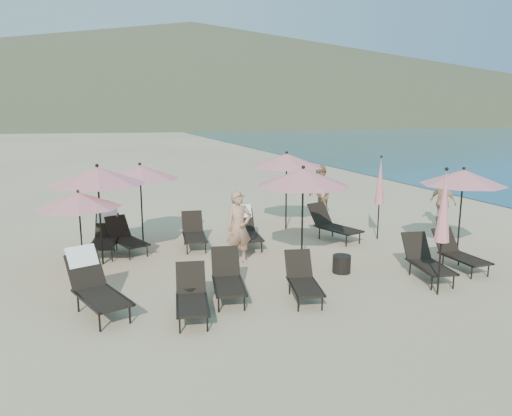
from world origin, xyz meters
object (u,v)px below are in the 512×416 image
object	(u,v)px
lounger_0	(94,284)
side_table_0	(190,296)
lounger_4	(426,260)
umbrella_open_5	(98,176)
umbrella_closed_1	(380,181)
lounger_1	(192,295)
umbrella_open_0	(79,200)
lounger_8	(194,232)
umbrella_closed_0	(444,207)
lounger_9	(246,228)
umbrella_open_2	(463,177)
umbrella_open_4	(287,160)
lounger_5	(459,252)
lounger_7	(126,237)
beachgoer_c	(443,202)
beachgoer_a	(239,228)
lounger_10	(333,224)
umbrella_open_3	(140,172)
lounger_3	(303,279)
side_table_1	(342,264)
lounger_2	(228,278)
beachgoer_b	(320,192)
umbrella_open_1	(303,177)
lounger_6	(105,234)

from	to	relation	value
lounger_0	side_table_0	world-z (taller)	lounger_0
lounger_4	lounger_0	bearing A→B (deg)	-173.99
umbrella_open_5	umbrella_closed_1	bearing A→B (deg)	-1.05
lounger_1	umbrella_open_0	distance (m)	3.77
lounger_8	umbrella_closed_0	distance (m)	6.75
lounger_9	umbrella_open_2	size ratio (longest dim) A/B	0.74
umbrella_open_2	umbrella_open_4	xyz separation A→B (m)	(-3.19, 4.12, 0.14)
lounger_5	umbrella_open_0	distance (m)	8.91
lounger_8	lounger_9	size ratio (longest dim) A/B	0.94
lounger_9	lounger_5	bearing A→B (deg)	-35.03
lounger_7	beachgoer_c	xyz separation A→B (m)	(9.98, -0.30, 0.40)
umbrella_closed_1	beachgoer_a	distance (m)	4.73
lounger_1	lounger_10	world-z (taller)	lounger_10
umbrella_open_3	umbrella_closed_1	distance (m)	6.83
lounger_4	umbrella_open_2	size ratio (longest dim) A/B	0.72
lounger_3	lounger_5	size ratio (longest dim) A/B	1.02
lounger_1	lounger_8	world-z (taller)	lounger_8
lounger_10	beachgoer_c	bearing A→B (deg)	-13.43
umbrella_open_0	umbrella_open_4	xyz separation A→B (m)	(6.14, 2.82, 0.41)
umbrella_open_2	beachgoer_c	bearing A→B (deg)	57.79
lounger_0	side_table_1	world-z (taller)	lounger_0
lounger_9	beachgoer_a	size ratio (longest dim) A/B	0.95
lounger_3	lounger_2	bearing A→B (deg)	172.66
beachgoer_b	umbrella_open_3	bearing A→B (deg)	-76.13
side_table_1	beachgoer_b	xyz separation A→B (m)	(2.10, 5.46, 0.73)
beachgoer_b	lounger_1	bearing A→B (deg)	-39.86
umbrella_open_2	umbrella_open_3	size ratio (longest dim) A/B	1.00
umbrella_closed_0	lounger_9	bearing A→B (deg)	117.56
umbrella_open_5	beachgoer_c	world-z (taller)	umbrella_open_5
side_table_0	beachgoer_a	distance (m)	2.97
umbrella_open_1	umbrella_open_3	world-z (taller)	umbrella_open_1
lounger_5	lounger_4	bearing A→B (deg)	-166.03
lounger_4	side_table_0	world-z (taller)	lounger_4
side_table_1	lounger_4	bearing A→B (deg)	-30.86
umbrella_closed_1	side_table_0	distance (m)	7.23
umbrella_open_2	lounger_2	bearing A→B (deg)	-171.59
lounger_8	umbrella_closed_0	bearing A→B (deg)	-45.45
umbrella_closed_0	beachgoer_c	size ratio (longest dim) A/B	1.62
umbrella_open_5	lounger_6	bearing A→B (deg)	82.99
lounger_0	beachgoer_a	size ratio (longest dim) A/B	1.06
lounger_3	umbrella_closed_1	distance (m)	5.54
lounger_4	side_table_0	xyz separation A→B (m)	(-5.39, 0.11, -0.22)
lounger_4	umbrella_closed_0	size ratio (longest dim) A/B	0.63
umbrella_open_2	umbrella_open_3	world-z (taller)	umbrella_open_3
lounger_8	lounger_6	bearing A→B (deg)	-177.66
lounger_8	lounger_4	bearing A→B (deg)	-37.04
lounger_6	umbrella_closed_1	size ratio (longest dim) A/B	0.72
umbrella_open_2	umbrella_open_5	xyz separation A→B (m)	(-8.87, 2.23, 0.14)
lounger_0	beachgoer_c	distance (m)	11.45
lounger_10	lounger_6	bearing A→B (deg)	155.61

